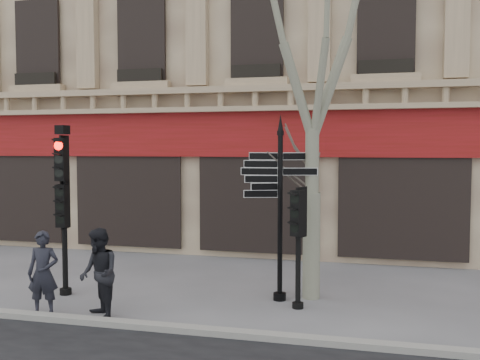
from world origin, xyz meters
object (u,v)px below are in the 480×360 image
object	(u,v)px
traffic_signal_main	(64,188)
traffic_signal_secondary	(298,226)
plane_tree	(313,6)
pedestrian_b	(99,274)
fingerpost	(280,176)
pedestrian_a	(43,273)

from	to	relation	value
traffic_signal_main	traffic_signal_secondary	xyz separation A→B (m)	(5.08, 0.23, -0.67)
traffic_signal_main	plane_tree	xyz separation A→B (m)	(5.25, 1.02, 3.81)
traffic_signal_secondary	pedestrian_b	distance (m)	3.95
traffic_signal_secondary	traffic_signal_main	bearing A→B (deg)	-155.76
fingerpost	traffic_signal_secondary	world-z (taller)	fingerpost
traffic_signal_secondary	plane_tree	world-z (taller)	plane_tree
fingerpost	traffic_signal_main	bearing A→B (deg)	-177.03
pedestrian_b	plane_tree	bearing A→B (deg)	78.00
plane_tree	fingerpost	bearing A→B (deg)	-153.01
traffic_signal_secondary	pedestrian_a	bearing A→B (deg)	-139.44
traffic_signal_main	pedestrian_a	bearing A→B (deg)	-81.37
traffic_signal_secondary	pedestrian_a	xyz separation A→B (m)	(-4.68, -1.60, -0.85)
traffic_signal_main	pedestrian_b	world-z (taller)	traffic_signal_main
pedestrian_a	pedestrian_b	bearing A→B (deg)	-8.98
traffic_signal_secondary	pedestrian_b	xyz separation A→B (m)	(-3.55, -1.53, -0.81)
traffic_signal_main	plane_tree	size ratio (longest dim) A/B	0.42
plane_tree	pedestrian_a	xyz separation A→B (m)	(-4.86, -2.39, -5.33)
pedestrian_b	fingerpost	bearing A→B (deg)	78.94
pedestrian_b	traffic_signal_main	bearing A→B (deg)	-174.39
traffic_signal_main	traffic_signal_secondary	distance (m)	5.13
fingerpost	pedestrian_b	world-z (taller)	fingerpost
fingerpost	pedestrian_a	world-z (taller)	fingerpost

